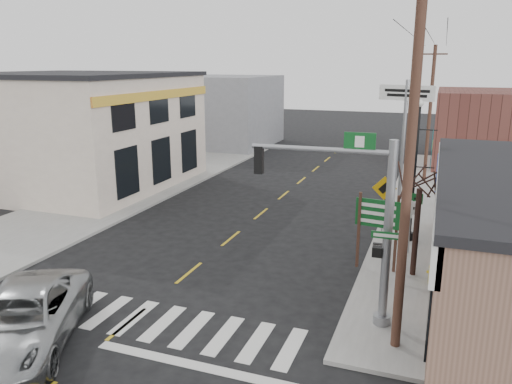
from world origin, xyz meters
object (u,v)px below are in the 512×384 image
(utility_pole_far, at_px, (430,113))
(bare_tree, at_px, (421,173))
(fire_hydrant, at_px, (432,273))
(lamp_post, at_px, (417,161))
(guide_sign, at_px, (378,221))
(utility_pole_near, at_px, (409,167))
(traffic_signal_pole, at_px, (365,213))
(dance_center_sign, at_px, (406,110))
(suv, at_px, (23,319))

(utility_pole_far, bearing_deg, bare_tree, -87.32)
(fire_hydrant, bearing_deg, lamp_post, 102.49)
(lamp_post, bearing_deg, guide_sign, -127.63)
(utility_pole_near, bearing_deg, utility_pole_far, 88.48)
(traffic_signal_pole, distance_m, dance_center_sign, 14.79)
(bare_tree, bearing_deg, lamp_post, 94.76)
(guide_sign, xyz_separation_m, fire_hydrant, (2.00, -0.57, -1.49))
(suv, relative_size, utility_pole_near, 0.59)
(traffic_signal_pole, xyz_separation_m, bare_tree, (1.32, 4.01, 0.43))
(utility_pole_far, bearing_deg, utility_pole_near, -87.95)
(dance_center_sign, distance_m, bare_tree, 10.84)
(lamp_post, xyz_separation_m, utility_pole_near, (0.15, -8.83, 1.47))
(traffic_signal_pole, xyz_separation_m, fire_hydrant, (1.97, 3.43, -2.97))
(fire_hydrant, relative_size, utility_pole_far, 0.08)
(dance_center_sign, bearing_deg, traffic_signal_pole, -71.50)
(guide_sign, relative_size, lamp_post, 0.48)
(traffic_signal_pole, xyz_separation_m, utility_pole_near, (1.15, -1.05, 1.60))
(fire_hydrant, height_order, lamp_post, lamp_post)
(guide_sign, xyz_separation_m, dance_center_sign, (0.00, 10.71, 3.11))
(utility_pole_near, bearing_deg, dance_center_sign, 92.72)
(lamp_post, distance_m, dance_center_sign, 7.16)
(traffic_signal_pole, relative_size, utility_pole_near, 0.58)
(suv, bearing_deg, guide_sign, 19.95)
(suv, height_order, utility_pole_far, utility_pole_far)
(suv, relative_size, guide_sign, 1.97)
(suv, distance_m, utility_pole_near, 11.07)
(guide_sign, relative_size, bare_tree, 0.60)
(suv, bearing_deg, lamp_post, 27.27)
(lamp_post, bearing_deg, utility_pole_near, -111.36)
(guide_sign, height_order, fire_hydrant, guide_sign)
(dance_center_sign, relative_size, bare_tree, 1.37)
(utility_pole_near, height_order, utility_pole_far, utility_pole_near)
(utility_pole_near, bearing_deg, traffic_signal_pole, 135.92)
(utility_pole_far, bearing_deg, traffic_signal_pole, -91.28)
(dance_center_sign, bearing_deg, guide_sign, -71.63)
(traffic_signal_pole, bearing_deg, utility_pole_near, -44.83)
(guide_sign, relative_size, dance_center_sign, 0.44)
(utility_pole_far, bearing_deg, suv, -109.77)
(fire_hydrant, relative_size, lamp_post, 0.12)
(fire_hydrant, distance_m, utility_pole_far, 16.84)
(traffic_signal_pole, xyz_separation_m, guide_sign, (-0.03, 3.99, -1.48))
(dance_center_sign, bearing_deg, fire_hydrant, -61.56)
(traffic_signal_pole, bearing_deg, suv, -155.16)
(dance_center_sign, distance_m, utility_pole_far, 5.23)
(guide_sign, distance_m, lamp_post, 4.24)
(bare_tree, bearing_deg, traffic_signal_pole, -108.23)
(bare_tree, distance_m, utility_pole_far, 15.77)
(traffic_signal_pole, relative_size, bare_tree, 1.17)
(bare_tree, bearing_deg, utility_pole_near, -91.91)
(bare_tree, distance_m, utility_pole_near, 5.20)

